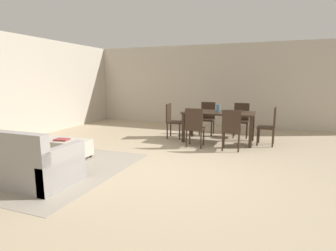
# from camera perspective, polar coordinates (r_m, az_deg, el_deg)

# --- Properties ---
(ground_plane) EXTENTS (10.80, 10.80, 0.00)m
(ground_plane) POSITION_cam_1_polar(r_m,az_deg,el_deg) (4.73, -0.68, -9.64)
(ground_plane) COLOR tan
(wall_back) EXTENTS (9.00, 0.12, 2.70)m
(wall_back) POSITION_cam_1_polar(r_m,az_deg,el_deg) (9.30, 10.76, 8.26)
(wall_back) COLOR #BCB2A0
(wall_back) RESTS_ON ground_plane
(area_rug) EXTENTS (3.00, 2.80, 0.01)m
(area_rug) POSITION_cam_1_polar(r_m,az_deg,el_deg) (5.47, -25.18, -7.85)
(area_rug) COLOR gray
(area_rug) RESTS_ON ground_plane
(couch) EXTENTS (2.20, 0.87, 0.86)m
(couch) POSITION_cam_1_polar(r_m,az_deg,el_deg) (4.97, -30.65, -6.55)
(couch) COLOR gray
(couch) RESTS_ON ground_plane
(ottoman_table) EXTENTS (1.07, 0.54, 0.38)m
(ottoman_table) POSITION_cam_1_polar(r_m,az_deg,el_deg) (5.84, -21.25, -4.31)
(ottoman_table) COLOR #B7AD9E
(ottoman_table) RESTS_ON ground_plane
(dining_table) EXTENTS (1.74, 0.89, 0.76)m
(dining_table) POSITION_cam_1_polar(r_m,az_deg,el_deg) (6.91, 10.68, 2.11)
(dining_table) COLOR #332319
(dining_table) RESTS_ON ground_plane
(dining_chair_near_left) EXTENTS (0.42, 0.42, 0.92)m
(dining_chair_near_left) POSITION_cam_1_polar(r_m,az_deg,el_deg) (6.25, 5.65, 0.04)
(dining_chair_near_left) COLOR #332319
(dining_chair_near_left) RESTS_ON ground_plane
(dining_chair_near_right) EXTENTS (0.43, 0.43, 0.92)m
(dining_chair_near_right) POSITION_cam_1_polar(r_m,az_deg,el_deg) (6.08, 13.22, -0.45)
(dining_chair_near_right) COLOR #332319
(dining_chair_near_right) RESTS_ON ground_plane
(dining_chair_far_left) EXTENTS (0.41, 0.41, 0.92)m
(dining_chair_far_left) POSITION_cam_1_polar(r_m,az_deg,el_deg) (7.80, 8.31, 1.94)
(dining_chair_far_left) COLOR #332319
(dining_chair_far_left) RESTS_ON ground_plane
(dining_chair_far_right) EXTENTS (0.42, 0.42, 0.92)m
(dining_chair_far_right) POSITION_cam_1_polar(r_m,az_deg,el_deg) (7.65, 15.17, 1.54)
(dining_chair_far_right) COLOR #332319
(dining_chair_far_right) RESTS_ON ground_plane
(dining_chair_head_east) EXTENTS (0.42, 0.42, 0.92)m
(dining_chair_head_east) POSITION_cam_1_polar(r_m,az_deg,el_deg) (6.86, 20.75, 0.31)
(dining_chair_head_east) COLOR #332319
(dining_chair_head_east) RESTS_ON ground_plane
(dining_chair_head_west) EXTENTS (0.43, 0.43, 0.92)m
(dining_chair_head_west) POSITION_cam_1_polar(r_m,az_deg,el_deg) (7.25, 0.85, 1.44)
(dining_chair_head_west) COLOR #332319
(dining_chair_head_west) RESTS_ON ground_plane
(vase_centerpiece) EXTENTS (0.10, 0.10, 0.19)m
(vase_centerpiece) POSITION_cam_1_polar(r_m,az_deg,el_deg) (6.84, 10.57, 3.61)
(vase_centerpiece) COLOR slate
(vase_centerpiece) RESTS_ON dining_table
(book_on_ottoman) EXTENTS (0.29, 0.24, 0.03)m
(book_on_ottoman) POSITION_cam_1_polar(r_m,az_deg,el_deg) (5.72, -21.49, -2.77)
(book_on_ottoman) COLOR maroon
(book_on_ottoman) RESTS_ON ottoman_table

